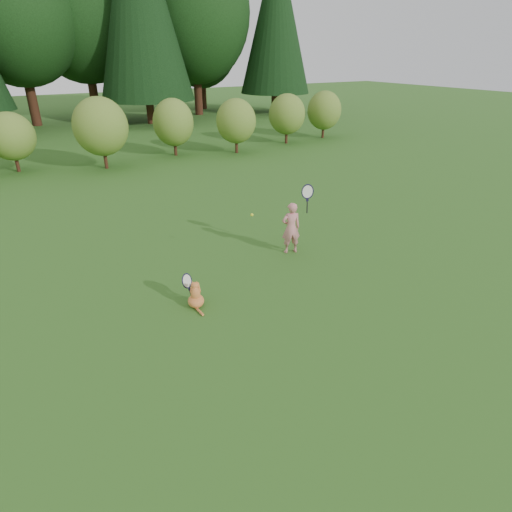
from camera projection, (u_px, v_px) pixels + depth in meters
ground at (268, 307)px, 8.22m from camera, size 100.00×100.00×0.00m
shrub_row at (104, 132)px, 17.72m from camera, size 28.00×3.00×2.80m
child at (292, 227)px, 10.16m from camera, size 0.73×0.45×1.89m
cat at (195, 293)px, 8.14m from camera, size 0.52×0.78×0.72m
tennis_ball at (252, 215)px, 9.50m from camera, size 0.07×0.07×0.07m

